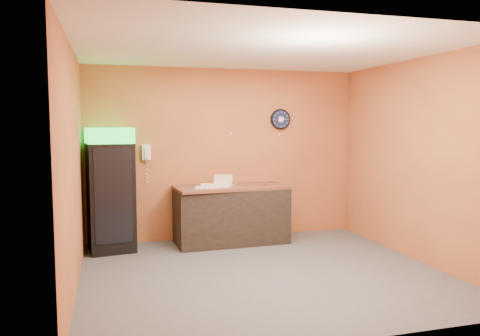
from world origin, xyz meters
name	(u,v)px	position (x,y,z in m)	size (l,w,h in m)	color
floor	(263,273)	(0.00, 0.00, 0.00)	(4.50, 4.50, 0.00)	#47474C
back_wall	(225,154)	(0.00, 2.00, 1.40)	(4.50, 0.02, 2.80)	#BB6934
left_wall	(73,169)	(-2.25, 0.00, 1.40)	(0.02, 4.00, 2.80)	#BB6934
right_wall	(418,160)	(2.25, 0.00, 1.40)	(0.02, 4.00, 2.80)	#BB6934
ceiling	(264,50)	(0.00, 0.00, 2.80)	(4.50, 4.00, 0.02)	white
beverage_cooler	(110,191)	(-1.86, 1.61, 0.90)	(0.72, 0.73, 1.84)	black
prep_counter	(231,216)	(0.00, 1.61, 0.44)	(1.75, 0.78, 0.88)	black
wall_clock	(280,119)	(0.96, 1.97, 1.98)	(0.35, 0.06, 0.35)	black
wall_phone	(146,152)	(-1.29, 1.95, 1.45)	(0.13, 0.11, 0.24)	white
butcher_paper	(231,187)	(0.00, 1.61, 0.90)	(1.77, 0.80, 0.04)	brown
sub_roll_stack	(223,181)	(-0.13, 1.61, 1.01)	(0.30, 0.19, 0.18)	beige
wrapped_sandwich_left	(203,187)	(-0.48, 1.42, 0.93)	(0.25, 0.10, 0.04)	silver
wrapped_sandwich_mid	(219,186)	(-0.23, 1.45, 0.94)	(0.31, 0.12, 0.04)	silver
wrapped_sandwich_right	(211,185)	(-0.33, 1.61, 0.94)	(0.31, 0.12, 0.04)	silver
kitchen_tool	(235,184)	(0.07, 1.62, 0.95)	(0.06, 0.06, 0.06)	silver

